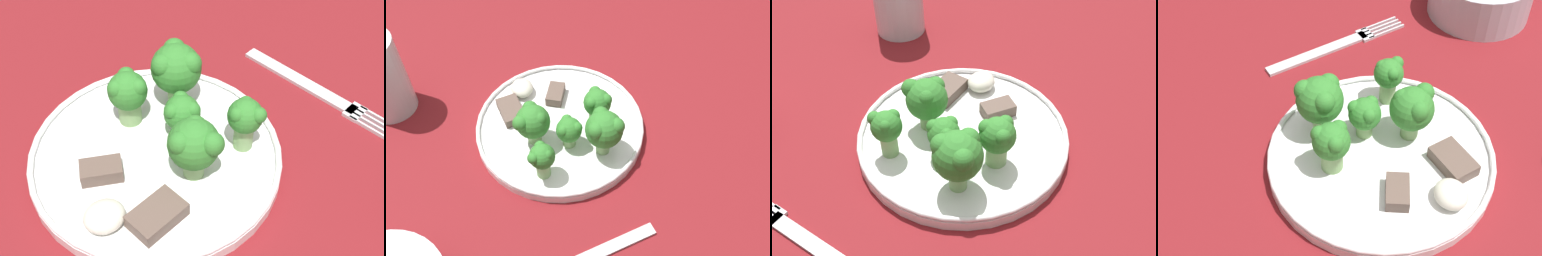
{
  "view_description": "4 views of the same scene",
  "coord_description": "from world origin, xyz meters",
  "views": [
    {
      "loc": [
        0.13,
        0.25,
        1.13
      ],
      "look_at": [
        -0.07,
        -0.02,
        0.78
      ],
      "focal_mm": 50.0,
      "sensor_mm": 36.0,
      "label": 1
    },
    {
      "loc": [
        -0.43,
        0.04,
        1.24
      ],
      "look_at": [
        -0.07,
        -0.06,
        0.77
      ],
      "focal_mm": 42.0,
      "sensor_mm": 36.0,
      "label": 2
    },
    {
      "loc": [
        -0.3,
        -0.28,
        1.11
      ],
      "look_at": [
        -0.05,
        -0.05,
        0.77
      ],
      "focal_mm": 42.0,
      "sensor_mm": 36.0,
      "label": 3
    },
    {
      "loc": [
        0.28,
        -0.2,
        1.18
      ],
      "look_at": [
        -0.07,
        -0.06,
        0.77
      ],
      "focal_mm": 50.0,
      "sensor_mm": 36.0,
      "label": 4
    }
  ],
  "objects": [
    {
      "name": "broccoli_floret_center_back",
      "position": [
        -0.11,
        0.0,
        0.78
      ],
      "size": [
        0.03,
        0.03,
        0.06
      ],
      "color": "#7FA866",
      "rests_on": "dinner_plate"
    },
    {
      "name": "table",
      "position": [
        0.0,
        0.0,
        0.63
      ],
      "size": [
        1.14,
        1.01,
        0.73
      ],
      "color": "maroon",
      "rests_on": "ground_plane"
    },
    {
      "name": "fork",
      "position": [
        -0.24,
        -0.02,
        0.73
      ],
      "size": [
        0.05,
        0.2,
        0.0
      ],
      "color": "silver",
      "rests_on": "table"
    },
    {
      "name": "broccoli_floret_back_left",
      "position": [
        -0.07,
        -0.04,
        0.77
      ],
      "size": [
        0.04,
        0.04,
        0.05
      ],
      "color": "#7FA866",
      "rests_on": "dinner_plate"
    },
    {
      "name": "meat_slice_front_slice",
      "position": [
        0.01,
        -0.05,
        0.75
      ],
      "size": [
        0.04,
        0.04,
        0.01
      ],
      "color": "brown",
      "rests_on": "dinner_plate"
    },
    {
      "name": "meat_slice_middle_slice",
      "position": [
        -0.0,
        0.02,
        0.75
      ],
      "size": [
        0.05,
        0.04,
        0.01
      ],
      "color": "brown",
      "rests_on": "dinner_plate"
    },
    {
      "name": "broccoli_floret_front_left",
      "position": [
        -0.1,
        -0.09,
        0.79
      ],
      "size": [
        0.05,
        0.05,
        0.07
      ],
      "color": "#7FA866",
      "rests_on": "dinner_plate"
    },
    {
      "name": "broccoli_floret_near_rim_left",
      "position": [
        -0.04,
        -0.09,
        0.78
      ],
      "size": [
        0.04,
        0.04,
        0.06
      ],
      "color": "#7FA866",
      "rests_on": "dinner_plate"
    },
    {
      "name": "broccoli_floret_center_left",
      "position": [
        -0.06,
        0.0,
        0.78
      ],
      "size": [
        0.05,
        0.05,
        0.06
      ],
      "color": "#7FA866",
      "rests_on": "dinner_plate"
    },
    {
      "name": "dinner_plate",
      "position": [
        -0.04,
        -0.04,
        0.74
      ],
      "size": [
        0.24,
        0.24,
        0.02
      ],
      "color": "white",
      "rests_on": "table"
    },
    {
      "name": "sauce_dollop",
      "position": [
        0.04,
        -0.0,
        0.75
      ],
      "size": [
        0.04,
        0.03,
        0.02
      ],
      "color": "silver",
      "rests_on": "dinner_plate"
    }
  ]
}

